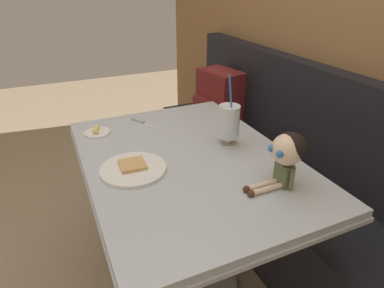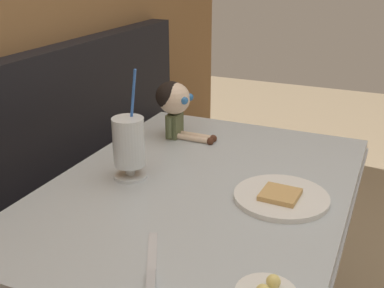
{
  "view_description": "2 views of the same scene",
  "coord_description": "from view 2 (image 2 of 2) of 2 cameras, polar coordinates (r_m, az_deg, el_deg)",
  "views": [
    {
      "loc": [
        1.07,
        -0.28,
        1.4
      ],
      "look_at": [
        0.08,
        0.16,
        0.84
      ],
      "focal_mm": 30.86,
      "sensor_mm": 36.0,
      "label": 1
    },
    {
      "loc": [
        -1.11,
        -0.28,
        1.35
      ],
      "look_at": [
        0.09,
        0.24,
        0.82
      ],
      "focal_mm": 45.1,
      "sensor_mm": 36.0,
      "label": 2
    }
  ],
  "objects": [
    {
      "name": "booth_bench",
      "position": [
        1.86,
        -17.81,
        -12.59
      ],
      "size": [
        2.6,
        0.48,
        1.0
      ],
      "color": "black",
      "rests_on": "ground"
    },
    {
      "name": "diner_table",
      "position": [
        1.45,
        0.81,
        -11.9
      ],
      "size": [
        1.11,
        0.81,
        0.74
      ],
      "color": "#B2BCC1",
      "rests_on": "ground"
    },
    {
      "name": "toast_plate",
      "position": [
        1.29,
        10.5,
        -6.15
      ],
      "size": [
        0.25,
        0.25,
        0.03
      ],
      "color": "white",
      "rests_on": "diner_table"
    },
    {
      "name": "milkshake_glass",
      "position": [
        1.37,
        -7.48,
        -0.06
      ],
      "size": [
        0.1,
        0.1,
        0.32
      ],
      "color": "silver",
      "rests_on": "diner_table"
    },
    {
      "name": "butter_knife",
      "position": [
        1.0,
        -4.85,
        -15.13
      ],
      "size": [
        0.22,
        0.12,
        0.01
      ],
      "color": "silver",
      "rests_on": "diner_table"
    },
    {
      "name": "seated_doll",
      "position": [
        1.66,
        -2.11,
        5.04
      ],
      "size": [
        0.11,
        0.22,
        0.2
      ],
      "color": "#5B6642",
      "rests_on": "diner_table"
    }
  ]
}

